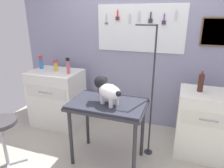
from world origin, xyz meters
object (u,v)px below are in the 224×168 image
cabinet_right (204,124)px  counter_left (58,98)px  grooming_arm (151,99)px  grooming_table (108,109)px  dog (107,90)px  soda_bottle (201,82)px  stool (1,129)px  conditioner_bottle (41,63)px

cabinet_right → counter_left: bearing=179.0°
grooming_arm → counter_left: grooming_arm is taller
counter_left → cabinet_right: 2.24m
grooming_table → cabinet_right: cabinet_right is taller
dog → soda_bottle: (1.02, 0.57, 0.02)m
dog → counter_left: bearing=151.3°
dog → counter_left: 1.36m
cabinet_right → stool: cabinet_right is taller
soda_bottle → stool: bearing=-153.7°
stool → dog: bearing=23.5°
grooming_table → conditioner_bottle: 1.58m
stool → counter_left: bearing=88.8°
grooming_table → soda_bottle: (1.02, 0.54, 0.28)m
dog → cabinet_right: dog is taller
stool → conditioner_bottle: bearing=103.4°
soda_bottle → grooming_table: bearing=-152.1°
grooming_arm → conditioner_bottle: bearing=169.6°
grooming_table → conditioner_bottle: (-1.41, 0.65, 0.31)m
cabinet_right → stool: (-2.26, -1.06, 0.08)m
counter_left → cabinet_right: bearing=-1.0°
stool → conditioner_bottle: 1.30m
cabinet_right → stool: size_ratio=1.40×
grooming_table → conditioner_bottle: conditioner_bottle is taller
dog → stool: bearing=-156.5°
grooming_table → grooming_arm: 0.56m
grooming_table → soda_bottle: soda_bottle is taller
grooming_arm → soda_bottle: (0.56, 0.24, 0.21)m
grooming_table → stool: (-1.13, -0.52, -0.19)m
counter_left → conditioner_bottle: conditioner_bottle is taller
grooming_table → conditioner_bottle: bearing=155.4°
stool → soda_bottle: soda_bottle is taller
counter_left → grooming_table: bearing=-27.6°
conditioner_bottle → dog: bearing=-25.5°
counter_left → soda_bottle: 2.19m
grooming_table → dog: (0.00, -0.03, 0.26)m
grooming_arm → stool: (-1.59, -0.82, -0.26)m
grooming_arm → cabinet_right: 0.79m
conditioner_bottle → soda_bottle: 2.43m
soda_bottle → grooming_arm: bearing=-157.0°
stool → conditioner_bottle: conditioner_bottle is taller
dog → cabinet_right: size_ratio=0.47×
dog → soda_bottle: soda_bottle is taller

